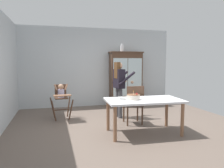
# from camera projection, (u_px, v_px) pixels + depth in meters

# --- Properties ---
(ground_plane) EXTENTS (6.24, 6.24, 0.00)m
(ground_plane) POSITION_uv_depth(u_px,v_px,m) (120.00, 126.00, 5.13)
(ground_plane) COLOR #66564C
(wall_back) EXTENTS (5.32, 0.06, 2.70)m
(wall_back) POSITION_uv_depth(u_px,v_px,m) (97.00, 67.00, 7.51)
(wall_back) COLOR silver
(wall_back) RESTS_ON ground_plane
(china_cabinet) EXTENTS (1.17, 0.48, 1.89)m
(china_cabinet) POSITION_uv_depth(u_px,v_px,m) (126.00, 79.00, 7.55)
(china_cabinet) COLOR #4C3323
(china_cabinet) RESTS_ON ground_plane
(ceramic_vase) EXTENTS (0.13, 0.13, 0.27)m
(ceramic_vase) POSITION_uv_depth(u_px,v_px,m) (122.00, 48.00, 7.41)
(ceramic_vase) COLOR white
(ceramic_vase) RESTS_ON china_cabinet
(high_chair_with_toddler) EXTENTS (0.61, 0.71, 0.95)m
(high_chair_with_toddler) POSITION_uv_depth(u_px,v_px,m) (61.00, 95.00, 5.75)
(high_chair_with_toddler) COLOR #4C3323
(high_chair_with_toddler) RESTS_ON ground_plane
(adult_person) EXTENTS (0.56, 0.55, 1.53)m
(adult_person) POSITION_uv_depth(u_px,v_px,m) (119.00, 83.00, 5.88)
(adult_person) COLOR #47474C
(adult_person) RESTS_ON ground_plane
(dining_table) EXTENTS (1.65, 0.98, 0.74)m
(dining_table) POSITION_uv_depth(u_px,v_px,m) (144.00, 104.00, 4.57)
(dining_table) COLOR silver
(dining_table) RESTS_ON ground_plane
(birthday_cake) EXTENTS (0.28, 0.28, 0.19)m
(birthday_cake) POSITION_uv_depth(u_px,v_px,m) (133.00, 97.00, 4.54)
(birthday_cake) COLOR beige
(birthday_cake) RESTS_ON dining_table
(serving_bowl) EXTENTS (0.18, 0.18, 0.05)m
(serving_bowl) POSITION_uv_depth(u_px,v_px,m) (122.00, 99.00, 4.51)
(serving_bowl) COLOR silver
(serving_bowl) RESTS_ON dining_table
(dining_chair_far_side) EXTENTS (0.47, 0.47, 0.96)m
(dining_chair_far_side) POSITION_uv_depth(u_px,v_px,m) (134.00, 102.00, 5.23)
(dining_chair_far_side) COLOR #4C3323
(dining_chair_far_side) RESTS_ON ground_plane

